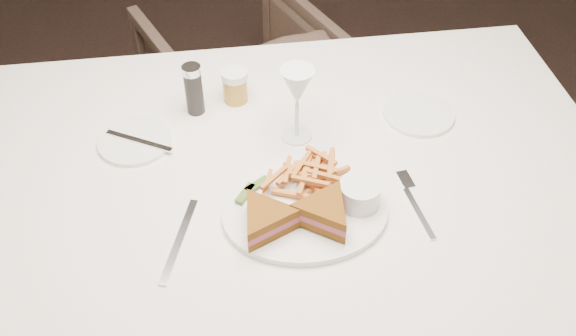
# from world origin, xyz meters

# --- Properties ---
(ground) EXTENTS (5.00, 5.00, 0.00)m
(ground) POSITION_xyz_m (0.00, 0.00, 0.00)
(ground) COLOR black
(ground) RESTS_ON ground
(table) EXTENTS (1.40, 0.94, 0.75)m
(table) POSITION_xyz_m (-0.15, -0.14, 0.38)
(table) COLOR silver
(table) RESTS_ON ground
(chair_far) EXTENTS (0.74, 0.72, 0.59)m
(chair_far) POSITION_xyz_m (-0.19, 0.83, 0.30)
(chair_far) COLOR #4E3B30
(chair_far) RESTS_ON ground
(table_setting) EXTENTS (0.79, 0.60, 0.18)m
(table_setting) POSITION_xyz_m (-0.14, -0.18, 0.79)
(table_setting) COLOR white
(table_setting) RESTS_ON table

